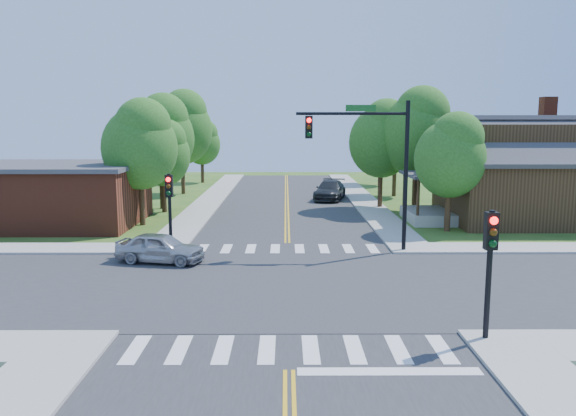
{
  "coord_description": "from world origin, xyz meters",
  "views": [
    {
      "loc": [
        -0.08,
        -20.79,
        6.18
      ],
      "look_at": [
        0.03,
        5.34,
        2.2
      ],
      "focal_mm": 35.0,
      "sensor_mm": 36.0,
      "label": 1
    }
  ],
  "objects_px": {
    "signal_mast_ne": "(371,151)",
    "house_ne": "(528,169)",
    "signal_pole_nw": "(169,198)",
    "car_dgrey": "(330,191)",
    "car_silver": "(160,248)",
    "signal_pole_se": "(490,251)"
  },
  "relations": [
    {
      "from": "house_ne",
      "to": "car_silver",
      "type": "xyz_separation_m",
      "value": [
        -20.75,
        -10.73,
        -2.66
      ]
    },
    {
      "from": "signal_mast_ne",
      "to": "car_silver",
      "type": "bearing_deg",
      "value": -167.67
    },
    {
      "from": "signal_pole_nw",
      "to": "house_ne",
      "type": "height_order",
      "value": "house_ne"
    },
    {
      "from": "signal_pole_se",
      "to": "house_ne",
      "type": "xyz_separation_m",
      "value": [
        9.51,
        19.86,
        0.67
      ]
    },
    {
      "from": "house_ne",
      "to": "signal_pole_nw",
      "type": "bearing_deg",
      "value": -157.31
    },
    {
      "from": "signal_pole_se",
      "to": "car_silver",
      "type": "relative_size",
      "value": 0.91
    },
    {
      "from": "signal_mast_ne",
      "to": "house_ne",
      "type": "xyz_separation_m",
      "value": [
        11.19,
        8.65,
        -1.52
      ]
    },
    {
      "from": "car_dgrey",
      "to": "signal_pole_nw",
      "type": "bearing_deg",
      "value": -103.69
    },
    {
      "from": "house_ne",
      "to": "car_silver",
      "type": "bearing_deg",
      "value": -152.65
    },
    {
      "from": "signal_mast_ne",
      "to": "car_dgrey",
      "type": "xyz_separation_m",
      "value": [
        -0.41,
        18.53,
        -4.09
      ]
    },
    {
      "from": "signal_mast_ne",
      "to": "house_ne",
      "type": "height_order",
      "value": "signal_mast_ne"
    },
    {
      "from": "signal_mast_ne",
      "to": "car_silver",
      "type": "height_order",
      "value": "signal_mast_ne"
    },
    {
      "from": "signal_mast_ne",
      "to": "signal_pole_nw",
      "type": "height_order",
      "value": "signal_mast_ne"
    },
    {
      "from": "house_ne",
      "to": "car_dgrey",
      "type": "relative_size",
      "value": 2.34
    },
    {
      "from": "signal_mast_ne",
      "to": "signal_pole_nw",
      "type": "bearing_deg",
      "value": -179.93
    },
    {
      "from": "signal_pole_nw",
      "to": "car_dgrey",
      "type": "bearing_deg",
      "value": 63.85
    },
    {
      "from": "signal_pole_nw",
      "to": "car_dgrey",
      "type": "relative_size",
      "value": 0.68
    },
    {
      "from": "car_dgrey",
      "to": "signal_mast_ne",
      "type": "bearing_deg",
      "value": -76.27
    },
    {
      "from": "signal_pole_nw",
      "to": "car_dgrey",
      "type": "distance_m",
      "value": 20.74
    },
    {
      "from": "signal_pole_nw",
      "to": "car_silver",
      "type": "height_order",
      "value": "signal_pole_nw"
    },
    {
      "from": "signal_pole_se",
      "to": "signal_pole_nw",
      "type": "xyz_separation_m",
      "value": [
        -11.2,
        11.2,
        0.0
      ]
    },
    {
      "from": "signal_pole_nw",
      "to": "house_ne",
      "type": "distance_m",
      "value": 22.45
    }
  ]
}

